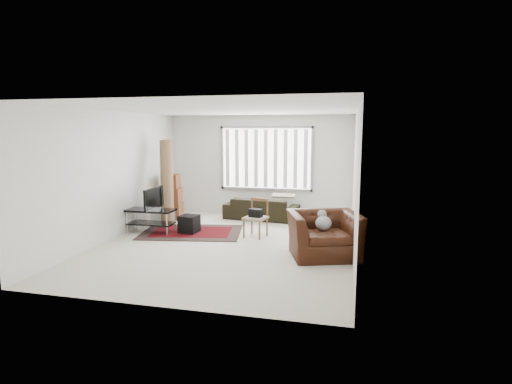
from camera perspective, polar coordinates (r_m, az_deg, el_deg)
room at (r=8.39m, az=-3.07°, el=5.11°), size 6.00×6.02×2.71m
persian_rug at (r=9.22m, az=-9.19°, el=-5.69°), size 2.43×1.83×0.02m
tv_stand at (r=9.34m, az=-14.77°, el=-3.30°), size 1.07×0.48×0.54m
tv at (r=9.27m, az=-14.87°, el=-0.89°), size 0.11×0.87×0.50m
subwoofer at (r=9.15m, az=-9.52°, el=-4.50°), size 0.43×0.43×0.39m
moving_boxes at (r=10.60m, az=-11.89°, el=-0.91°), size 0.52×0.49×1.17m
white_flatpack at (r=10.12m, az=-13.67°, el=-2.75°), size 0.51×0.23×0.63m
rolled_rug at (r=10.00m, az=-12.62°, el=1.35°), size 0.62×0.90×2.07m
sofa at (r=10.40m, az=0.79°, el=-1.89°), size 1.98×1.00×0.74m
side_chair at (r=8.67m, az=-0.00°, el=-3.43°), size 0.54×0.54×0.83m
armchair at (r=7.46m, az=9.69°, el=-5.54°), size 1.52×1.42×0.92m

